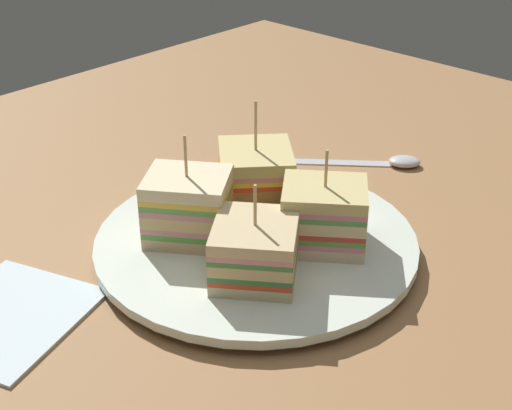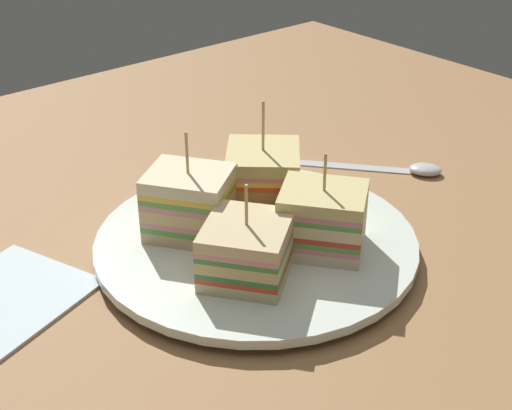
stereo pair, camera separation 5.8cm
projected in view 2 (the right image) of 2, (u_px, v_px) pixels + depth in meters
ground_plane at (256, 261)px, 61.15cm from camera, size 106.73×96.23×1.80cm
plate at (256, 243)px, 60.30cm from camera, size 26.30×26.30×1.41cm
sandwich_wedge_0 at (263, 178)px, 63.42cm from camera, size 8.95×8.98×9.71cm
sandwich_wedge_1 at (190, 203)px, 59.37cm from camera, size 8.24×8.52×8.97cm
sandwich_wedge_2 at (247, 250)px, 54.30cm from camera, size 8.88×8.76×7.62cm
sandwich_wedge_3 at (322, 220)px, 57.38cm from camera, size 8.33×8.54×8.27cm
chip_pile at (281, 232)px, 58.96cm from camera, size 6.62×6.86×1.91cm
salad_garnish at (191, 192)px, 65.64cm from camera, size 6.55×6.46×1.20cm
spoon at (401, 168)px, 73.51cm from camera, size 10.51×12.36×1.00cm
napkin at (4, 298)px, 54.68cm from camera, size 14.11×13.24×0.50cm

